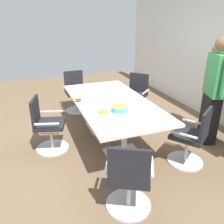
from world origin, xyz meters
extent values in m
cube|color=brown|center=(0.00, 0.00, -0.01)|extent=(10.00, 10.00, 0.01)
cube|color=silver|center=(0.00, 0.00, 0.73)|extent=(2.40, 1.20, 0.04)
cube|color=silver|center=(-0.55, 0.00, 0.01)|extent=(0.56, 0.56, 0.02)
cylinder|color=silver|center=(-0.55, 0.00, 0.37)|extent=(0.09, 0.09, 0.69)
cube|color=silver|center=(0.55, 0.00, 0.01)|extent=(0.56, 0.56, 0.02)
cylinder|color=silver|center=(0.55, 0.00, 0.37)|extent=(0.09, 0.09, 0.69)
cylinder|color=silver|center=(-1.59, -0.28, 0.01)|extent=(0.55, 0.55, 0.02)
cylinder|color=silver|center=(-1.59, -0.28, 0.23)|extent=(0.05, 0.05, 0.41)
cube|color=black|center=(-1.59, -0.28, 0.46)|extent=(0.47, 0.47, 0.06)
cube|color=black|center=(-1.80, -0.28, 0.70)|extent=(0.05, 0.44, 0.42)
cube|color=silver|center=(-1.60, -0.03, 0.58)|extent=(0.37, 0.04, 0.02)
cube|color=silver|center=(-1.59, -0.52, 0.58)|extent=(0.37, 0.04, 0.02)
cylinder|color=silver|center=(-0.08, -1.05, 0.01)|extent=(0.67, 0.67, 0.02)
cylinder|color=silver|center=(-0.08, -1.05, 0.23)|extent=(0.05, 0.05, 0.41)
cube|color=black|center=(-0.08, -1.05, 0.46)|extent=(0.57, 0.57, 0.06)
cube|color=black|center=(-0.14, -1.25, 0.70)|extent=(0.43, 0.16, 0.42)
cube|color=silver|center=(-0.31, -0.98, 0.58)|extent=(0.13, 0.36, 0.02)
cube|color=silver|center=(0.16, -1.12, 0.58)|extent=(0.13, 0.36, 0.02)
cylinder|color=silver|center=(1.54, -0.37, 0.01)|extent=(0.73, 0.73, 0.02)
cylinder|color=silver|center=(1.54, -0.37, 0.23)|extent=(0.05, 0.05, 0.41)
cube|color=black|center=(1.54, -0.37, 0.46)|extent=(0.62, 0.62, 0.06)
cube|color=black|center=(1.73, -0.47, 0.70)|extent=(0.24, 0.41, 0.42)
cube|color=silver|center=(1.43, -0.59, 0.58)|extent=(0.34, 0.20, 0.02)
cube|color=silver|center=(1.66, -0.15, 0.58)|extent=(0.34, 0.20, 0.02)
cylinder|color=silver|center=(1.03, 0.82, 0.01)|extent=(0.75, 0.75, 0.02)
cylinder|color=silver|center=(1.03, 0.82, 0.23)|extent=(0.05, 0.05, 0.41)
cube|color=black|center=(1.03, 0.82, 0.46)|extent=(0.64, 0.64, 0.06)
cube|color=black|center=(1.20, 0.94, 0.70)|extent=(0.28, 0.38, 0.42)
cube|color=silver|center=(1.17, 0.62, 0.58)|extent=(0.32, 0.24, 0.02)
cube|color=silver|center=(0.89, 1.02, 0.58)|extent=(0.32, 0.24, 0.02)
cylinder|color=silver|center=(-0.91, 0.88, 0.01)|extent=(0.76, 0.76, 0.02)
cylinder|color=silver|center=(-0.91, 0.88, 0.23)|extent=(0.05, 0.05, 0.41)
cube|color=black|center=(-0.91, 0.88, 0.46)|extent=(0.65, 0.65, 0.06)
cube|color=black|center=(-1.05, 1.03, 0.70)|extent=(0.35, 0.32, 0.42)
cube|color=silver|center=(-0.72, 1.04, 0.58)|extent=(0.27, 0.29, 0.02)
cube|color=silver|center=(-1.09, 0.71, 0.58)|extent=(0.27, 0.29, 0.02)
cube|color=black|center=(0.39, 1.75, 0.40)|extent=(0.38, 0.33, 0.79)
cube|color=orange|center=(0.39, 1.75, 1.11)|extent=(0.49, 0.40, 0.63)
sphere|color=brown|center=(0.39, 1.75, 1.56)|extent=(0.22, 0.22, 0.22)
cylinder|color=orange|center=(0.62, 1.62, 1.14)|extent=(0.11, 0.11, 0.57)
cylinder|color=orange|center=(0.15, 1.87, 1.14)|extent=(0.11, 0.11, 0.57)
cube|color=black|center=(0.63, 1.58, 0.43)|extent=(0.37, 0.30, 0.86)
cube|color=#388C4C|center=(0.63, 1.58, 1.21)|extent=(0.49, 0.36, 0.68)
sphere|color=brown|center=(0.63, 1.58, 1.70)|extent=(0.23, 0.23, 0.23)
cylinder|color=#388C4C|center=(0.38, 1.67, 1.24)|extent=(0.10, 0.10, 0.62)
cylinder|color=#4C9EC6|center=(0.46, -0.05, 0.79)|extent=(0.26, 0.26, 0.08)
ellipsoid|color=yellow|center=(0.46, -0.05, 0.83)|extent=(0.23, 0.23, 0.08)
cylinder|color=white|center=(0.56, -0.34, 0.78)|extent=(0.19, 0.19, 0.06)
ellipsoid|color=#AD702D|center=(0.56, -0.34, 0.81)|extent=(0.17, 0.17, 0.06)
cylinder|color=white|center=(-0.24, -0.41, 0.76)|extent=(0.40, 0.40, 0.01)
torus|color=pink|center=(-0.10, -0.43, 0.78)|extent=(0.11, 0.11, 0.03)
torus|color=white|center=(-0.18, -0.27, 0.78)|extent=(0.11, 0.11, 0.03)
torus|color=white|center=(-0.31, -0.27, 0.78)|extent=(0.11, 0.11, 0.03)
torus|color=tan|center=(-0.39, -0.43, 0.78)|extent=(0.11, 0.11, 0.03)
torus|color=tan|center=(-0.31, -0.54, 0.78)|extent=(0.11, 0.11, 0.03)
torus|color=brown|center=(-0.17, -0.54, 0.78)|extent=(0.11, 0.11, 0.03)
cube|color=white|center=(-0.87, -0.38, 0.78)|extent=(0.15, 0.15, 0.06)
camera|label=1|loc=(3.49, -1.31, 2.12)|focal=37.52mm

